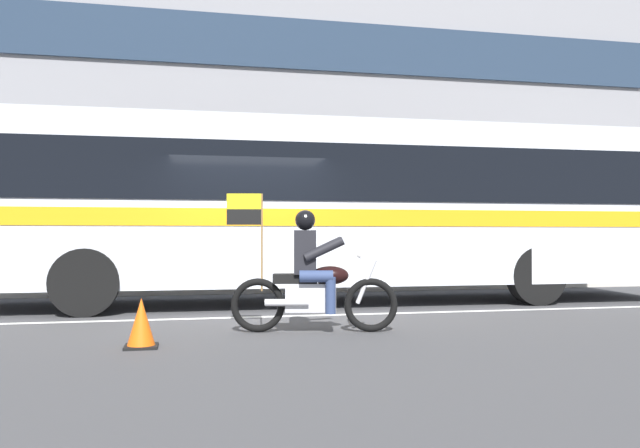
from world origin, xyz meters
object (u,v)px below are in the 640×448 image
(fire_hydrant, at_px, (300,267))
(traffic_cone, at_px, (141,324))
(motorcycle_with_rider, at_px, (313,280))
(transit_bus, at_px, (325,200))

(fire_hydrant, distance_m, traffic_cone, 7.41)
(motorcycle_with_rider, distance_m, traffic_cone, 2.23)
(motorcycle_with_rider, bearing_deg, traffic_cone, -161.07)
(motorcycle_with_rider, bearing_deg, fire_hydrant, 81.41)
(transit_bus, relative_size, traffic_cone, 23.70)
(traffic_cone, bearing_deg, transit_bus, 54.05)
(fire_hydrant, height_order, traffic_cone, fire_hydrant)
(motorcycle_with_rider, xyz_separation_m, traffic_cone, (-2.07, -0.71, -0.41))
(transit_bus, bearing_deg, motorcycle_with_rider, -105.12)
(traffic_cone, bearing_deg, fire_hydrant, 66.22)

